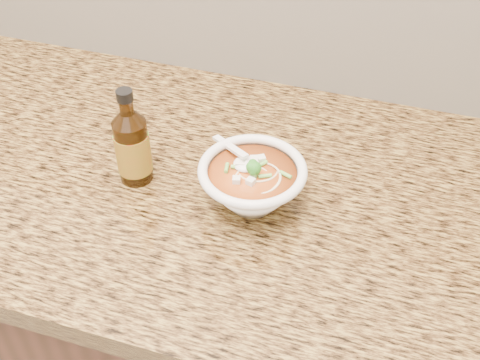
% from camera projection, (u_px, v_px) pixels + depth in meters
% --- Properties ---
extents(cabinet, '(4.00, 0.65, 0.86)m').
position_uv_depth(cabinet, '(156.00, 316.00, 1.36)').
color(cabinet, '#311C0E').
rests_on(cabinet, ground).
extents(counter_slab, '(4.00, 0.68, 0.04)m').
position_uv_depth(counter_slab, '(132.00, 167.00, 1.06)').
color(counter_slab, olive).
rests_on(counter_slab, cabinet).
extents(soup_bowl, '(0.17, 0.17, 0.09)m').
position_uv_depth(soup_bowl, '(252.00, 184.00, 0.94)').
color(soup_bowl, white).
rests_on(soup_bowl, counter_slab).
extents(hot_sauce_bottle, '(0.07, 0.07, 0.17)m').
position_uv_depth(hot_sauce_bottle, '(132.00, 147.00, 0.97)').
color(hot_sauce_bottle, '#391F07').
rests_on(hot_sauce_bottle, counter_slab).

